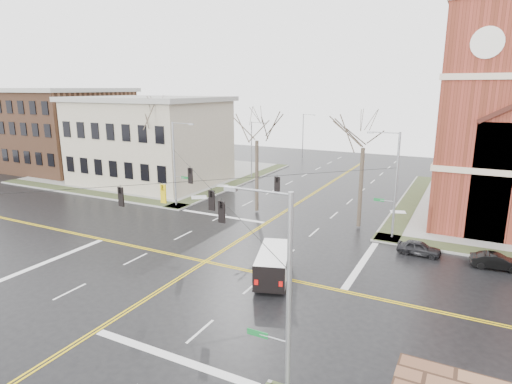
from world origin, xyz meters
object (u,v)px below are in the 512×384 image
at_px(signal_pole_nw, 176,162).
at_px(signal_pole_se, 284,302).
at_px(cargo_van, 274,262).
at_px(tree_nw_far, 157,121).
at_px(streetlight_north_a, 252,148).
at_px(streetlight_north_b, 304,134).
at_px(signal_pole_ne, 394,182).
at_px(parked_car_b, 496,261).
at_px(parked_car_a, 419,248).
at_px(tree_nw_near, 257,136).
at_px(tree_ne, 363,142).

distance_m(signal_pole_nw, signal_pole_se, 32.28).
distance_m(cargo_van, tree_nw_far, 26.29).
bearing_deg(streetlight_north_a, streetlight_north_b, 90.00).
height_order(signal_pole_nw, tree_nw_far, tree_nw_far).
relative_size(signal_pole_ne, parked_car_b, 2.63).
bearing_deg(cargo_van, signal_pole_se, -81.46).
height_order(signal_pole_ne, parked_car_b, signal_pole_ne).
relative_size(streetlight_north_a, parked_car_a, 2.45).
relative_size(parked_car_a, parked_car_b, 0.95).
xyz_separation_m(cargo_van, tree_nw_near, (-8.30, 13.71, 6.76)).
relative_size(signal_pole_se, parked_car_b, 2.63).
relative_size(signal_pole_se, streetlight_north_b, 1.12).
xyz_separation_m(signal_pole_nw, tree_nw_near, (8.76, 1.98, 2.99)).
bearing_deg(parked_car_b, tree_nw_far, 75.10).
xyz_separation_m(signal_pole_ne, signal_pole_nw, (-22.64, 0.00, 0.00)).
distance_m(tree_nw_far, tree_ne, 23.45).
distance_m(signal_pole_nw, tree_ne, 19.81).
bearing_deg(tree_nw_far, streetlight_north_b, 82.42).
relative_size(signal_pole_nw, streetlight_north_b, 1.12).
xyz_separation_m(cargo_van, tree_ne, (2.45, 13.43, 6.74)).
bearing_deg(signal_pole_se, tree_ne, 97.23).
bearing_deg(tree_nw_far, signal_pole_nw, -27.71).
height_order(cargo_van, tree_ne, tree_ne).
xyz_separation_m(signal_pole_se, tree_nw_near, (-13.88, 24.98, 2.99)).
relative_size(streetlight_north_b, tree_nw_far, 0.64).
distance_m(streetlight_north_a, cargo_van, 32.81).
distance_m(parked_car_b, tree_nw_far, 35.89).
height_order(signal_pole_ne, signal_pole_nw, same).
relative_size(signal_pole_nw, signal_pole_se, 1.00).
distance_m(signal_pole_ne, signal_pole_se, 23.00).
relative_size(streetlight_north_a, parked_car_b, 2.34).
distance_m(streetlight_north_b, tree_ne, 39.73).
xyz_separation_m(streetlight_north_b, tree_nw_far, (-4.58, -34.44, 4.51)).
distance_m(parked_car_b, tree_ne, 14.13).
relative_size(signal_pole_nw, tree_nw_near, 0.82).
xyz_separation_m(signal_pole_nw, tree_nw_far, (-3.91, 2.06, 4.03)).
height_order(signal_pole_se, parked_car_a, signal_pole_se).
bearing_deg(cargo_van, tree_nw_near, 103.42).
bearing_deg(streetlight_north_a, tree_nw_far, -107.60).
xyz_separation_m(signal_pole_nw, streetlight_north_b, (0.67, 36.50, -0.48)).
height_order(streetlight_north_b, parked_car_b, streetlight_north_b).
relative_size(signal_pole_nw, cargo_van, 1.61).
relative_size(streetlight_north_b, parked_car_b, 2.34).
bearing_deg(cargo_van, tree_nw_far, 128.90).
height_order(signal_pole_ne, tree_nw_near, tree_nw_near).
bearing_deg(signal_pole_nw, tree_nw_near, 12.72).
height_order(parked_car_a, parked_car_b, parked_car_b).
xyz_separation_m(signal_pole_ne, tree_nw_far, (-26.56, 2.06, 4.03)).
bearing_deg(parked_car_b, streetlight_north_a, 50.36).
height_order(parked_car_a, tree_nw_far, tree_nw_far).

